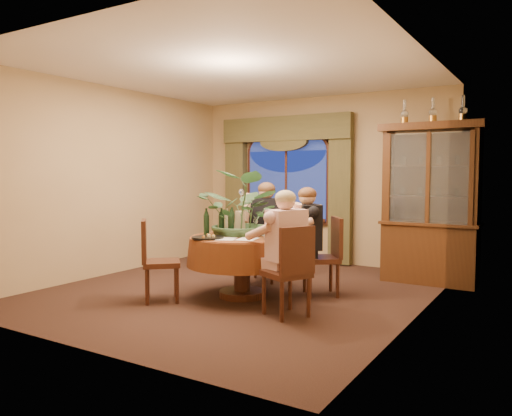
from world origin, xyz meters
The scene contains 37 objects.
floor centered at (0.00, 0.00, 0.00)m, with size 5.00×5.00×0.00m, color black.
wall_back centered at (0.00, 2.50, 1.40)m, with size 4.50×4.50×0.00m, color #A08254.
wall_right centered at (2.25, 0.00, 1.40)m, with size 5.00×5.00×0.00m, color #A08254.
ceiling centered at (0.00, 0.00, 2.80)m, with size 5.00×5.00×0.00m, color white.
window centered at (-0.60, 2.43, 1.30)m, with size 1.62×0.10×1.32m, color navy, non-canonical shape.
arched_transom centered at (-0.60, 2.43, 2.08)m, with size 1.60×0.06×0.44m, color navy, non-canonical shape.
drapery_left centered at (-1.63, 2.38, 1.18)m, with size 0.38×0.14×2.32m, color #403C1F.
drapery_right centered at (0.43, 2.38, 1.18)m, with size 0.38×0.14×2.32m, color #403C1F.
swag_valance centered at (-0.60, 2.35, 2.28)m, with size 2.45×0.16×0.42m, color #403C1F, non-canonical shape.
dining_table centered at (0.21, -0.25, 0.38)m, with size 1.35×1.35×0.75m, color maroon.
china_cabinet centered at (1.99, 1.75, 1.10)m, with size 1.36×0.54×2.19m, color #381E0F.
oil_lamp_left centered at (1.61, 1.75, 2.36)m, with size 0.11×0.11×0.34m, color #A5722D, non-canonical shape.
oil_lamp_center centered at (1.99, 1.75, 2.36)m, with size 0.11×0.11×0.34m, color #A5722D, non-canonical shape.
oil_lamp_right centered at (2.37, 1.75, 2.36)m, with size 0.11×0.11×0.34m, color #A5722D, non-canonical shape.
chair_right centered at (1.05, -0.68, 0.48)m, with size 0.42×0.42×0.96m, color black.
chair_back_right centered at (0.99, 0.34, 0.48)m, with size 0.42×0.42×0.96m, color black.
chair_back centered at (-0.02, 0.66, 0.48)m, with size 0.42×0.42×0.96m, color black.
chair_front_left centered at (-0.50, -0.90, 0.48)m, with size 0.42×0.42×0.96m, color black.
person_pink centered at (0.99, -0.56, 0.67)m, with size 0.48×0.44×1.34m, color #D2A7A8, non-canonical shape.
person_back centered at (0.06, 0.62, 0.70)m, with size 0.50×0.46×1.40m, color black, non-canonical shape.
person_scarf centered at (0.85, 0.28, 0.67)m, with size 0.48×0.44×1.35m, color black, non-canonical shape.
stoneware_vase centered at (0.10, -0.12, 0.90)m, with size 0.16×0.16×0.29m, color gray, non-canonical shape.
centerpiece_plant centered at (0.14, -0.09, 1.42)m, with size 1.08×1.20×0.94m, color #345733.
olive_bowl centered at (0.25, -0.31, 0.77)m, with size 0.15×0.15×0.05m, color #45592C.
cheese_platter centered at (0.00, -0.66, 0.76)m, with size 0.38×0.38×0.02m, color black.
wine_bottle_0 centered at (0.09, -0.31, 0.92)m, with size 0.07×0.07×0.33m, color black.
wine_bottle_1 centered at (-0.10, -0.23, 0.92)m, with size 0.07×0.07×0.33m, color black.
wine_bottle_2 centered at (-0.17, -0.17, 0.92)m, with size 0.07×0.07×0.33m, color tan.
wine_bottle_3 centered at (-0.24, -0.36, 0.92)m, with size 0.07×0.07×0.33m, color black.
wine_bottle_4 centered at (-0.02, -0.23, 0.92)m, with size 0.07×0.07×0.33m, color tan.
wine_bottle_5 centered at (-0.08, -0.04, 0.92)m, with size 0.07×0.07×0.33m, color black.
tasting_paper_0 centered at (0.43, -0.47, 0.75)m, with size 0.21×0.30×0.00m, color white.
tasting_paper_1 centered at (0.48, 0.01, 0.75)m, with size 0.21×0.30×0.00m, color white.
tasting_paper_2 centered at (0.21, -0.58, 0.75)m, with size 0.21×0.30×0.00m, color white.
wine_glass_person_pink centered at (0.63, -0.42, 0.84)m, with size 0.07×0.07×0.18m, color silver, non-canonical shape.
wine_glass_person_back centered at (0.14, 0.19, 0.84)m, with size 0.07×0.07×0.18m, color silver, non-canonical shape.
wine_glass_person_scarf centered at (0.56, 0.03, 0.84)m, with size 0.07×0.07×0.18m, color silver, non-canonical shape.
Camera 1 is at (3.50, -5.30, 1.51)m, focal length 35.00 mm.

